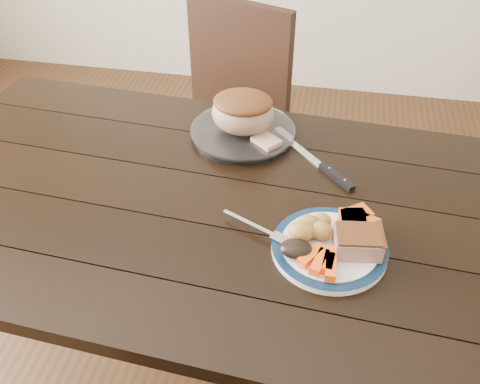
% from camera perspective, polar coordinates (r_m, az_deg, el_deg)
% --- Properties ---
extents(ground, '(4.00, 4.00, 0.00)m').
position_cam_1_polar(ground, '(1.88, -2.40, -18.35)').
color(ground, '#472B16').
rests_on(ground, ground).
extents(dining_table, '(1.66, 1.01, 0.75)m').
position_cam_1_polar(dining_table, '(1.37, -3.14, -3.67)').
color(dining_table, black).
rests_on(dining_table, ground).
extents(chair_far, '(0.54, 0.55, 0.93)m').
position_cam_1_polar(chair_far, '(2.04, -1.70, 8.01)').
color(chair_far, black).
rests_on(chair_far, ground).
extents(dinner_plate, '(0.25, 0.25, 0.02)m').
position_cam_1_polar(dinner_plate, '(1.19, 9.51, -5.97)').
color(dinner_plate, white).
rests_on(dinner_plate, dining_table).
extents(plate_rim, '(0.25, 0.25, 0.02)m').
position_cam_1_polar(plate_rim, '(1.18, 9.55, -5.69)').
color(plate_rim, '#0C213C').
rests_on(plate_rim, dinner_plate).
extents(serving_platter, '(0.29, 0.29, 0.02)m').
position_cam_1_polar(serving_platter, '(1.52, 0.31, 6.32)').
color(serving_platter, white).
rests_on(serving_platter, dining_table).
extents(pork_slice, '(0.11, 0.09, 0.04)m').
position_cam_1_polar(pork_slice, '(1.16, 12.43, -5.27)').
color(pork_slice, tan).
rests_on(pork_slice, dinner_plate).
extents(roasted_potatoes, '(0.09, 0.09, 0.05)m').
position_cam_1_polar(roasted_potatoes, '(1.18, 7.63, -3.82)').
color(roasted_potatoes, gold).
rests_on(roasted_potatoes, dinner_plate).
extents(carrot_batons, '(0.08, 0.09, 0.02)m').
position_cam_1_polar(carrot_batons, '(1.13, 8.78, -7.32)').
color(carrot_batons, '#FF5A15').
rests_on(carrot_batons, dinner_plate).
extents(pumpkin_wedges, '(0.09, 0.09, 0.04)m').
position_cam_1_polar(pumpkin_wedges, '(1.22, 12.31, -3.11)').
color(pumpkin_wedges, '#F5531B').
rests_on(pumpkin_wedges, dinner_plate).
extents(dark_mushroom, '(0.07, 0.05, 0.03)m').
position_cam_1_polar(dark_mushroom, '(1.14, 6.00, -6.05)').
color(dark_mushroom, black).
rests_on(dark_mushroom, dinner_plate).
extents(fork, '(0.17, 0.09, 0.00)m').
position_cam_1_polar(fork, '(1.20, 2.25, -4.01)').
color(fork, silver).
rests_on(fork, dinner_plate).
extents(roast_joint, '(0.17, 0.15, 0.11)m').
position_cam_1_polar(roast_joint, '(1.49, 0.32, 8.40)').
color(roast_joint, '#A57C65').
rests_on(roast_joint, serving_platter).
extents(cut_slice, '(0.09, 0.09, 0.02)m').
position_cam_1_polar(cut_slice, '(1.46, 2.82, 5.40)').
color(cut_slice, tan).
rests_on(cut_slice, serving_platter).
extents(carving_knife, '(0.23, 0.25, 0.01)m').
position_cam_1_polar(carving_knife, '(1.41, 9.22, 2.43)').
color(carving_knife, silver).
rests_on(carving_knife, dining_table).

